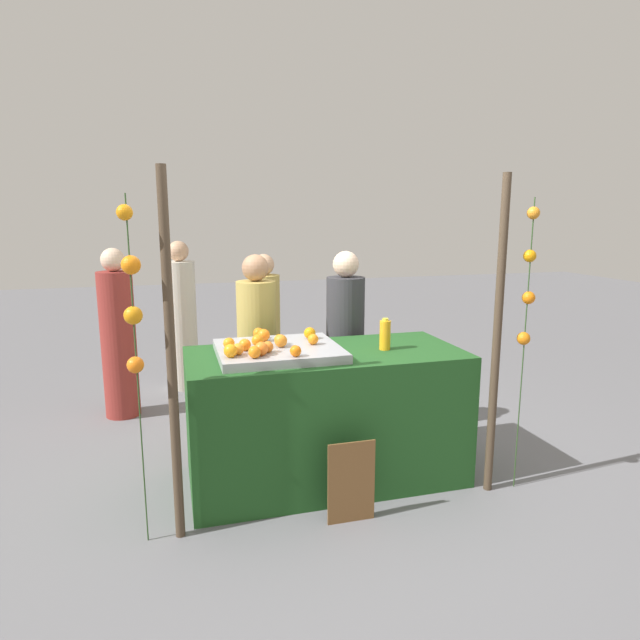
{
  "coord_description": "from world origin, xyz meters",
  "views": [
    {
      "loc": [
        -1.03,
        -3.54,
        1.89
      ],
      "look_at": [
        0.0,
        0.15,
        1.15
      ],
      "focal_mm": 30.37,
      "sensor_mm": 36.0,
      "label": 1
    }
  ],
  "objects_px": {
    "orange_0": "(259,333)",
    "vendor_left": "(257,358)",
    "stall_counter": "(326,416)",
    "orange_1": "(245,345)",
    "vendor_right": "(345,352)",
    "juice_bottle": "(385,335)",
    "chalkboard_sign": "(351,483)"
  },
  "relations": [
    {
      "from": "orange_0",
      "to": "vendor_left",
      "type": "xyz_separation_m",
      "value": [
        0.06,
        0.46,
        -0.31
      ]
    },
    {
      "from": "orange_0",
      "to": "stall_counter",
      "type": "bearing_deg",
      "value": -33.18
    },
    {
      "from": "orange_1",
      "to": "vendor_right",
      "type": "relative_size",
      "value": 0.05
    },
    {
      "from": "stall_counter",
      "to": "orange_1",
      "type": "distance_m",
      "value": 0.81
    },
    {
      "from": "stall_counter",
      "to": "juice_bottle",
      "type": "distance_m",
      "value": 0.72
    },
    {
      "from": "juice_bottle",
      "to": "vendor_left",
      "type": "bearing_deg",
      "value": 135.51
    },
    {
      "from": "orange_0",
      "to": "orange_1",
      "type": "relative_size",
      "value": 0.99
    },
    {
      "from": "stall_counter",
      "to": "juice_bottle",
      "type": "height_order",
      "value": "juice_bottle"
    },
    {
      "from": "orange_0",
      "to": "vendor_right",
      "type": "height_order",
      "value": "vendor_right"
    },
    {
      "from": "stall_counter",
      "to": "chalkboard_sign",
      "type": "bearing_deg",
      "value": -91.06
    },
    {
      "from": "chalkboard_sign",
      "to": "juice_bottle",
      "type": "bearing_deg",
      "value": 51.86
    },
    {
      "from": "stall_counter",
      "to": "vendor_right",
      "type": "height_order",
      "value": "vendor_right"
    },
    {
      "from": "orange_0",
      "to": "vendor_right",
      "type": "xyz_separation_m",
      "value": [
        0.8,
        0.42,
        -0.3
      ]
    },
    {
      "from": "orange_1",
      "to": "chalkboard_sign",
      "type": "bearing_deg",
      "value": -44.33
    },
    {
      "from": "stall_counter",
      "to": "chalkboard_sign",
      "type": "xyz_separation_m",
      "value": [
        -0.01,
        -0.6,
        -0.21
      ]
    },
    {
      "from": "stall_counter",
      "to": "orange_1",
      "type": "xyz_separation_m",
      "value": [
        -0.57,
        -0.05,
        0.57
      ]
    },
    {
      "from": "orange_1",
      "to": "juice_bottle",
      "type": "distance_m",
      "value": 1.0
    },
    {
      "from": "orange_1",
      "to": "vendor_right",
      "type": "distance_m",
      "value": 1.25
    },
    {
      "from": "stall_counter",
      "to": "chalkboard_sign",
      "type": "height_order",
      "value": "stall_counter"
    },
    {
      "from": "stall_counter",
      "to": "juice_bottle",
      "type": "bearing_deg",
      "value": -6.35
    },
    {
      "from": "stall_counter",
      "to": "orange_0",
      "type": "relative_size",
      "value": 24.01
    },
    {
      "from": "orange_0",
      "to": "vendor_left",
      "type": "relative_size",
      "value": 0.05
    },
    {
      "from": "orange_0",
      "to": "chalkboard_sign",
      "type": "relative_size",
      "value": 0.15
    },
    {
      "from": "vendor_left",
      "to": "stall_counter",
      "type": "bearing_deg",
      "value": -63.23
    },
    {
      "from": "chalkboard_sign",
      "to": "vendor_right",
      "type": "xyz_separation_m",
      "value": [
        0.39,
        1.3,
        0.49
      ]
    },
    {
      "from": "juice_bottle",
      "to": "vendor_right",
      "type": "distance_m",
      "value": 0.81
    },
    {
      "from": "chalkboard_sign",
      "to": "orange_0",
      "type": "bearing_deg",
      "value": 115.24
    },
    {
      "from": "vendor_right",
      "to": "vendor_left",
      "type": "bearing_deg",
      "value": 177.1
    },
    {
      "from": "orange_0",
      "to": "chalkboard_sign",
      "type": "xyz_separation_m",
      "value": [
        0.42,
        -0.88,
        -0.79
      ]
    },
    {
      "from": "juice_bottle",
      "to": "vendor_right",
      "type": "relative_size",
      "value": 0.14
    },
    {
      "from": "stall_counter",
      "to": "vendor_right",
      "type": "bearing_deg",
      "value": 61.78
    },
    {
      "from": "chalkboard_sign",
      "to": "vendor_left",
      "type": "relative_size",
      "value": 0.34
    }
  ]
}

